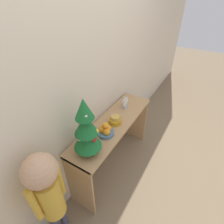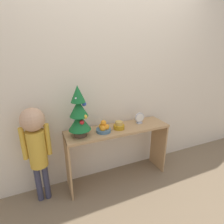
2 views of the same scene
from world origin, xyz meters
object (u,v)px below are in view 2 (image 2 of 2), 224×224
(mini_tree, at_px, (79,113))
(fruit_bowl, at_px, (104,128))
(child_figure, at_px, (36,141))
(singing_bowl, at_px, (119,126))
(desk_clock, at_px, (140,118))

(mini_tree, distance_m, fruit_bowl, 0.35)
(fruit_bowl, distance_m, child_figure, 0.73)
(mini_tree, height_order, fruit_bowl, mini_tree)
(singing_bowl, bearing_deg, child_figure, 178.40)
(mini_tree, height_order, child_figure, mini_tree)
(desk_clock, distance_m, child_figure, 1.24)
(child_figure, bearing_deg, desk_clock, 0.84)
(fruit_bowl, xyz_separation_m, desk_clock, (0.51, 0.05, 0.03))
(child_figure, bearing_deg, mini_tree, -3.14)
(fruit_bowl, relative_size, singing_bowl, 1.30)
(fruit_bowl, relative_size, child_figure, 0.16)
(desk_clock, relative_size, child_figure, 0.13)
(fruit_bowl, xyz_separation_m, singing_bowl, (0.20, 0.00, -0.01))
(desk_clock, bearing_deg, child_figure, -179.16)
(fruit_bowl, height_order, singing_bowl, fruit_bowl)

